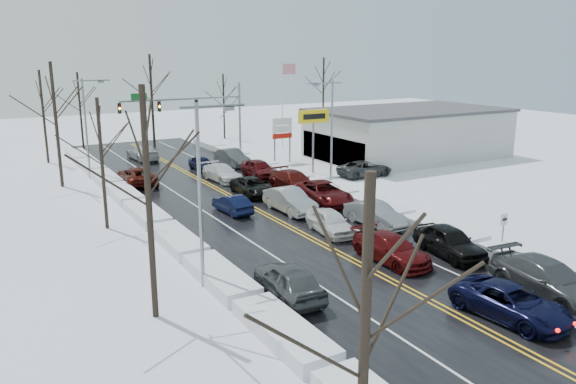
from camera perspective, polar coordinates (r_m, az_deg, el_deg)
ground at (r=35.27m, az=1.98°, el=-4.55°), size 160.00×160.00×0.00m
road_surface at (r=36.90m, az=0.34°, el=-3.68°), size 14.00×84.00×0.01m
snow_bank_left at (r=33.93m, az=-10.89°, el=-5.56°), size 1.84×72.00×0.67m
snow_bank_right at (r=41.08m, az=9.56°, el=-2.04°), size 1.84×72.00×0.67m
traffic_signal_mast at (r=60.48m, az=-9.32°, el=8.39°), size 13.28×0.39×8.00m
tires_plus_sign at (r=52.93m, az=2.60°, el=7.25°), size 3.20×0.34×6.00m
used_vehicles_sign at (r=58.26m, az=-0.59°, el=6.22°), size 2.20×0.22×4.65m
speed_limit_sign at (r=34.29m, az=21.06°, el=-3.19°), size 0.55×0.09×2.35m
flagpole at (r=67.20m, az=-0.44°, el=9.50°), size 1.87×1.20×10.00m
dealership_building at (r=62.92m, az=12.07°, el=5.89°), size 20.40×12.40×5.30m
streetlight_ne at (r=46.72m, az=4.26°, el=6.71°), size 3.20×0.25×9.00m
streetlight_sw at (r=26.79m, az=-8.60°, el=1.10°), size 3.20×0.25×9.00m
streetlight_nw at (r=53.55m, az=-19.68°, el=6.87°), size 3.20×0.25×9.00m
tree_left_a at (r=11.79m, az=7.92°, el=-10.90°), size 3.60×3.60×9.00m
tree_left_b at (r=23.61m, az=-14.22°, el=3.24°), size 4.00×4.00×10.00m
tree_left_c at (r=37.47m, az=-18.55°, el=5.18°), size 3.40×3.40×8.50m
tree_left_d at (r=50.96m, az=-22.69°, el=8.58°), size 4.20×4.20×10.50m
tree_left_e at (r=62.94m, az=-23.74°, el=8.68°), size 3.80×3.80×9.50m
tree_far_b at (r=70.54m, az=-20.47°, el=9.14°), size 3.60×3.60×9.00m
tree_far_c at (r=70.29m, az=-13.75°, el=10.75°), size 4.40×4.40×11.00m
tree_far_d at (r=75.19m, az=-6.57°, el=9.90°), size 3.40×3.40×8.50m
tree_far_e at (r=83.15m, az=3.63°, el=11.32°), size 4.20×4.20×10.50m
queued_car_2 at (r=26.79m, az=21.55°, el=-11.81°), size 2.93×5.48×1.47m
queued_car_3 at (r=31.71m, az=10.37°, el=-6.95°), size 2.25×5.24×1.50m
queued_car_4 at (r=35.97m, az=4.30°, el=-4.20°), size 2.37×4.68×1.53m
queued_car_5 at (r=40.60m, az=0.21°, el=-2.03°), size 1.90×5.17×1.69m
queued_car_6 at (r=45.46m, az=-3.65°, el=-0.30°), size 2.67×5.15×1.39m
queued_car_7 at (r=50.73m, az=-6.69°, el=1.14°), size 2.47×5.18×1.46m
queued_car_8 at (r=55.38m, az=-8.70°, el=2.17°), size 1.70×4.08×1.38m
queued_car_11 at (r=29.69m, az=24.70°, el=-9.56°), size 2.95×6.13×1.72m
queued_car_12 at (r=33.38m, az=15.99°, el=-6.20°), size 2.66×5.19×1.69m
queued_car_13 at (r=37.82m, az=8.84°, el=-3.42°), size 2.01×4.90×1.58m
queued_car_14 at (r=42.94m, az=3.63°, el=-1.16°), size 3.50×6.30×1.67m
queued_car_15 at (r=46.73m, az=0.60°, el=0.12°), size 2.44×5.70×1.64m
queued_car_16 at (r=51.77m, az=-2.94°, el=1.48°), size 2.04×4.88×1.65m
queued_car_17 at (r=57.46m, az=-5.69°, el=2.69°), size 2.08×5.16×1.67m
oncoming_car_0 at (r=40.55m, az=-5.66°, el=-2.12°), size 1.64×4.10×1.33m
oncoming_car_1 at (r=50.64m, az=-15.02°, el=0.73°), size 2.85×5.78×1.58m
oncoming_car_2 at (r=62.21m, az=-14.49°, el=3.18°), size 2.61×5.58×1.58m
oncoming_car_3 at (r=26.97m, az=0.07°, el=-10.58°), size 2.31×5.02×1.67m
parked_car_0 at (r=52.71m, az=7.80°, el=1.60°), size 5.31×2.51×1.46m
parked_car_1 at (r=57.07m, az=8.27°, el=2.53°), size 2.03×4.87×1.41m
parked_car_2 at (r=60.12m, az=3.82°, el=3.23°), size 1.96×4.86×1.66m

